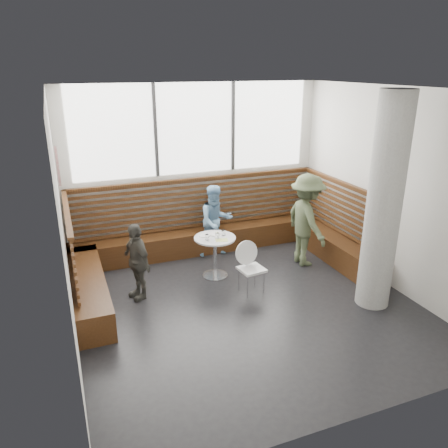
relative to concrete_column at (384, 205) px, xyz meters
name	(u,v)px	position (x,y,z in m)	size (l,w,h in m)	color
room	(249,207)	(-1.85, 0.60, 0.00)	(5.00, 5.00, 3.20)	silver
booth	(209,241)	(-1.85, 2.37, -1.19)	(5.00, 2.50, 1.44)	#3A200E
concrete_column	(384,205)	(0.00, 0.00, 0.00)	(0.50, 0.50, 3.20)	gray
wall_art	(58,166)	(-4.31, 1.00, 0.70)	(0.50, 0.50, 0.03)	white
cafe_table	(215,248)	(-1.97, 1.73, -1.08)	(0.71, 0.71, 0.73)	silver
cafe_chair	(250,263)	(-1.62, 1.04, -1.11)	(0.40, 0.39, 0.84)	white
adult_man	(307,220)	(-0.24, 1.63, -0.75)	(1.10, 0.63, 1.70)	#4E5A3C
child_back	(216,221)	(-1.64, 2.59, -0.90)	(0.68, 0.53, 1.39)	#7BACD5
child_left	(137,261)	(-3.35, 1.48, -0.98)	(0.72, 0.30, 1.24)	#45443E
plate_near	(204,235)	(-2.11, 1.86, -0.86)	(0.19, 0.19, 0.01)	white
plate_far	(214,234)	(-1.93, 1.86, -0.86)	(0.21, 0.21, 0.01)	white
glass_left	(207,237)	(-2.13, 1.66, -0.82)	(0.06, 0.06, 0.10)	white
glass_mid	(217,236)	(-1.95, 1.65, -0.82)	(0.07, 0.07, 0.11)	white
glass_right	(224,233)	(-1.80, 1.75, -0.82)	(0.06, 0.06, 0.10)	white
menu_card	(222,240)	(-1.91, 1.56, -0.87)	(0.21, 0.14, 0.00)	#A5C64C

